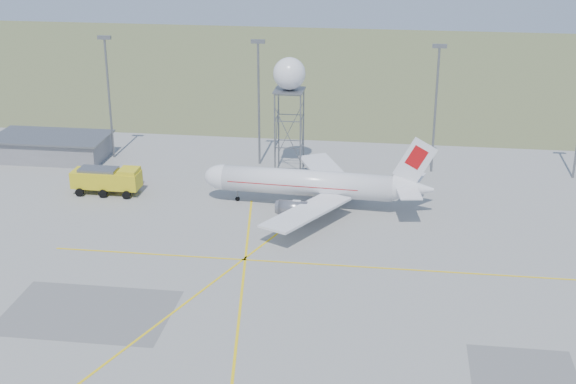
# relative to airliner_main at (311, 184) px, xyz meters

# --- Properties ---
(grass_strip) EXTENTS (400.00, 120.00, 0.03)m
(grass_strip) POSITION_rel_airliner_main_xyz_m (-0.45, 91.52, -3.44)
(grass_strip) COLOR #596D3C
(grass_strip) RESTS_ON ground
(building_grey) EXTENTS (19.00, 10.00, 3.90)m
(building_grey) POSITION_rel_airliner_main_xyz_m (-45.45, 15.52, -1.48)
(building_grey) COLOR gray
(building_grey) RESTS_ON ground
(mast_a) EXTENTS (2.20, 0.50, 20.50)m
(mast_a) POSITION_rel_airliner_main_xyz_m (-35.45, 17.52, 8.62)
(mast_a) COLOR slate
(mast_a) RESTS_ON ground
(mast_b) EXTENTS (2.20, 0.50, 20.50)m
(mast_b) POSITION_rel_airliner_main_xyz_m (-10.45, 17.52, 8.62)
(mast_b) COLOR slate
(mast_b) RESTS_ON ground
(mast_c) EXTENTS (2.20, 0.50, 20.50)m
(mast_c) POSITION_rel_airliner_main_xyz_m (17.55, 17.52, 8.62)
(mast_c) COLOR slate
(mast_c) RESTS_ON ground
(airliner_main) EXTENTS (33.12, 32.14, 11.26)m
(airliner_main) POSITION_rel_airliner_main_xyz_m (0.00, 0.00, 0.00)
(airliner_main) COLOR silver
(airliner_main) RESTS_ON ground
(radar_tower) EXTENTS (5.06, 5.06, 18.31)m
(radar_tower) POSITION_rel_airliner_main_xyz_m (-5.18, 15.17, 6.82)
(radar_tower) COLOR slate
(radar_tower) RESTS_ON ground
(fire_truck) EXTENTS (10.17, 4.15, 4.05)m
(fire_truck) POSITION_rel_airliner_main_xyz_m (-30.41, 1.04, -1.51)
(fire_truck) COLOR gold
(fire_truck) RESTS_ON ground
(baggage_tug) EXTENTS (2.49, 2.11, 1.79)m
(baggage_tug) POSITION_rel_airliner_main_xyz_m (-27.88, 5.26, -2.77)
(baggage_tug) COLOR red
(baggage_tug) RESTS_ON ground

